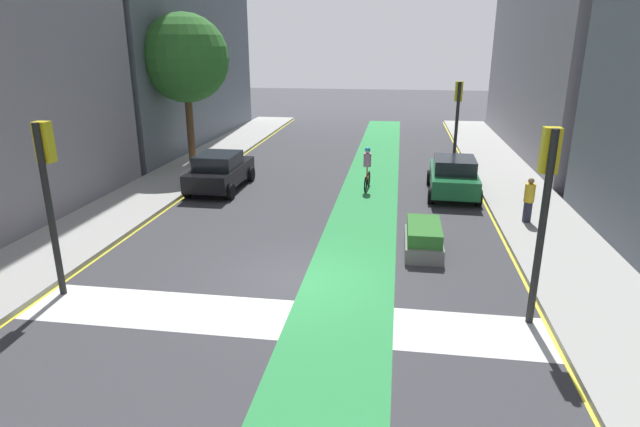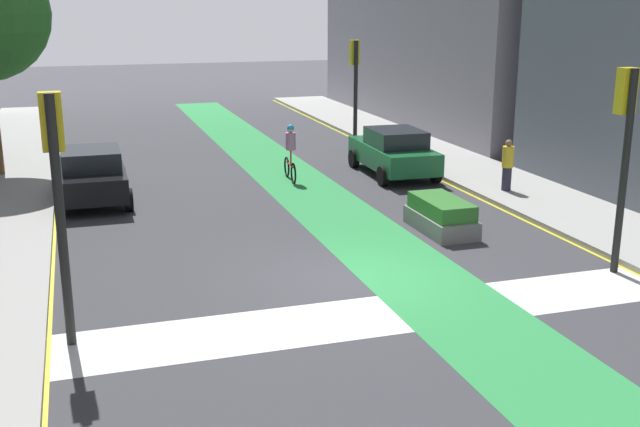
# 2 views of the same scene
# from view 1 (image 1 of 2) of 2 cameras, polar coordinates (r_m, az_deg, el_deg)

# --- Properties ---
(ground_plane) EXTENTS (120.00, 120.00, 0.00)m
(ground_plane) POSITION_cam_1_polar(r_m,az_deg,el_deg) (13.90, -2.74, -7.35)
(ground_plane) COLOR #38383D
(bike_lane_paint) EXTENTS (2.40, 60.00, 0.01)m
(bike_lane_paint) POSITION_cam_1_polar(r_m,az_deg,el_deg) (13.71, 3.07, -7.70)
(bike_lane_paint) COLOR #2D8C47
(bike_lane_paint) RESTS_ON ground_plane
(crosswalk_band) EXTENTS (12.00, 1.80, 0.01)m
(crosswalk_band) POSITION_cam_1_polar(r_m,az_deg,el_deg) (12.16, -4.59, -11.33)
(crosswalk_band) COLOR silver
(crosswalk_band) RESTS_ON ground_plane
(sidewalk_left) EXTENTS (3.00, 60.00, 0.15)m
(sidewalk_left) POSITION_cam_1_polar(r_m,az_deg,el_deg) (16.92, -28.61, -4.61)
(sidewalk_left) COLOR #9E9E99
(sidewalk_left) RESTS_ON ground_plane
(curb_stripe_left) EXTENTS (0.16, 60.00, 0.01)m
(curb_stripe_left) POSITION_cam_1_polar(r_m,az_deg,el_deg) (16.10, -24.27, -5.33)
(curb_stripe_left) COLOR yellow
(curb_stripe_left) RESTS_ON ground_plane
(sidewalk_right) EXTENTS (3.00, 60.00, 0.15)m
(sidewalk_right) POSITION_cam_1_polar(r_m,az_deg,el_deg) (14.52, 28.05, -8.13)
(sidewalk_right) COLOR #9E9E99
(sidewalk_right) RESTS_ON ground_plane
(curb_stripe_right) EXTENTS (0.16, 60.00, 0.01)m
(curb_stripe_right) POSITION_cam_1_polar(r_m,az_deg,el_deg) (14.10, 22.21, -8.36)
(curb_stripe_right) COLOR yellow
(curb_stripe_right) RESTS_ON ground_plane
(traffic_signal_near_right) EXTENTS (0.35, 0.52, 4.34)m
(traffic_signal_near_right) POSITION_cam_1_polar(r_m,az_deg,el_deg) (11.90, 23.36, 2.35)
(traffic_signal_near_right) COLOR black
(traffic_signal_near_right) RESTS_ON ground_plane
(traffic_signal_near_left) EXTENTS (0.35, 0.52, 4.26)m
(traffic_signal_near_left) POSITION_cam_1_polar(r_m,az_deg,el_deg) (13.86, -27.55, 3.60)
(traffic_signal_near_left) COLOR black
(traffic_signal_near_left) RESTS_ON ground_plane
(traffic_signal_far_right) EXTENTS (0.35, 0.52, 4.20)m
(traffic_signal_far_right) POSITION_cam_1_polar(r_m,az_deg,el_deg) (26.92, 14.75, 11.07)
(traffic_signal_far_right) COLOR black
(traffic_signal_far_right) RESTS_ON ground_plane
(car_green_right_far) EXTENTS (2.13, 4.25, 1.57)m
(car_green_right_far) POSITION_cam_1_polar(r_m,az_deg,el_deg) (22.08, 14.32, 4.01)
(car_green_right_far) COLOR #196033
(car_green_right_far) RESTS_ON ground_plane
(car_black_left_far) EXTENTS (2.04, 4.21, 1.57)m
(car_black_left_far) POSITION_cam_1_polar(r_m,az_deg,el_deg) (22.63, -10.84, 4.58)
(car_black_left_far) COLOR black
(car_black_left_far) RESTS_ON ground_plane
(cyclist_in_lane) EXTENTS (0.32, 1.73, 1.86)m
(cyclist_in_lane) POSITION_cam_1_polar(r_m,az_deg,el_deg) (22.16, 5.18, 4.99)
(cyclist_in_lane) COLOR black
(cyclist_in_lane) RESTS_ON ground_plane
(pedestrian_sidewalk_right_a) EXTENTS (0.34, 0.34, 1.54)m
(pedestrian_sidewalk_right_a) POSITION_cam_1_polar(r_m,az_deg,el_deg) (18.99, 21.78, 1.38)
(pedestrian_sidewalk_right_a) COLOR #262638
(pedestrian_sidewalk_right_a) RESTS_ON sidewalk_right
(street_tree_near) EXTENTS (4.21, 4.21, 7.22)m
(street_tree_near) POSITION_cam_1_polar(r_m,az_deg,el_deg) (26.97, -14.48, 16.02)
(street_tree_near) COLOR brown
(street_tree_near) RESTS_ON sidewalk_left
(median_planter) EXTENTS (1.09, 2.26, 0.85)m
(median_planter) POSITION_cam_1_polar(r_m,az_deg,el_deg) (15.93, 11.21, -2.71)
(median_planter) COLOR slate
(median_planter) RESTS_ON ground_plane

